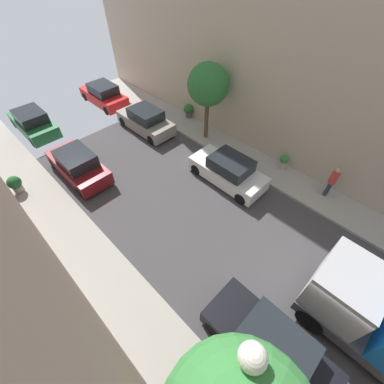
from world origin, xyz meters
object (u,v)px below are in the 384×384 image
Objects in this scene: parked_car_right_1 at (228,171)px; potted_plant_1 at (15,184)px; parked_car_left_4 at (33,123)px; parked_car_right_2 at (146,121)px; parked_car_left_2 at (269,345)px; potted_plant_3 at (188,110)px; potted_plant_0 at (284,161)px; parked_car_left_3 at (78,165)px; pedestrian at (332,181)px; lamp_post at (237,375)px; street_tree_1 at (208,85)px; parked_car_right_3 at (104,95)px.

parked_car_right_1 is 10.98m from potted_plant_1.
parked_car_left_4 is 1.00× the size of parked_car_right_2.
parked_car_right_1 is at bearing 48.20° from parked_car_left_2.
parked_car_right_2 is 4.36× the size of potted_plant_3.
parked_car_right_2 is 9.17m from potted_plant_0.
parked_car_left_3 and parked_car_right_1 have the same top height.
lamp_post is (-9.99, -1.43, 2.74)m from pedestrian.
street_tree_1 reaches higher than potted_plant_1.
parked_car_left_4 and parked_car_right_3 have the same top height.
parked_car_left_2 is at bearing -167.99° from pedestrian.
potted_plant_3 is (3.03, -0.99, -0.03)m from parked_car_right_2.
parked_car_left_4 is at bearing 144.34° from potted_plant_3.
parked_car_right_1 is 4.54× the size of potted_plant_1.
pedestrian reaches higher than parked_car_right_1.
pedestrian is at bearing -80.75° from parked_car_right_3.
lamp_post is at bearing -141.78° from parked_car_right_1.
parked_car_left_4 is 0.75× the size of lamp_post.
parked_car_left_3 is 4.88× the size of potted_plant_0.
parked_car_left_2 is at bearing -128.07° from street_tree_1.
parked_car_right_3 is (0.00, 5.16, 0.00)m from parked_car_right_2.
pedestrian is (2.69, -16.55, 0.35)m from parked_car_right_3.
parked_car_right_1 is 2.44× the size of pedestrian.
pedestrian is at bearing 8.16° from lamp_post.
parked_car_right_2 is (0.00, 7.07, 0.00)m from parked_car_right_1.
parked_car_right_1 is 0.75× the size of lamp_post.
pedestrian reaches higher than parked_car_left_2.
parked_car_left_4 is at bearing -178.87° from parked_car_right_3.
potted_plant_0 is at bearing -81.07° from street_tree_1.
parked_car_right_2 is 2.44× the size of pedestrian.
parked_car_right_1 is 3.34m from potted_plant_0.
parked_car_right_2 is at bearing 120.89° from street_tree_1.
potted_plant_3 is at bearing -18.12° from parked_car_right_2.
parked_car_right_2 is (5.40, -5.06, 0.00)m from parked_car_left_4.
parked_car_right_2 is (5.40, 0.96, 0.00)m from parked_car_left_3.
potted_plant_1 is 0.96× the size of potted_plant_3.
parked_car_right_1 is 4.88× the size of potted_plant_0.
pedestrian is at bearing -94.78° from potted_plant_0.
parked_car_right_1 is at bearing -48.52° from parked_car_left_3.
potted_plant_3 is (8.43, 12.12, -0.03)m from parked_car_left_2.
parked_car_left_4 is at bearing 83.93° from lamp_post.
parked_car_right_1 is at bearing -65.99° from parked_car_left_4.
pedestrian is at bearing -63.79° from parked_car_left_4.
potted_plant_3 is at bearing -35.66° from parked_car_left_4.
parked_car_left_3 and parked_car_right_3 have the same top height.
parked_car_right_3 is 6.86m from potted_plant_3.
pedestrian is (8.09, -16.44, 0.35)m from parked_car_left_4.
potted_plant_0 is (8.32, 4.41, -0.11)m from parked_car_left_2.
pedestrian is at bearing -85.72° from street_tree_1.
street_tree_1 is 6.00m from potted_plant_0.
potted_plant_1 is (-8.35, -5.10, -0.06)m from parked_car_right_3.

